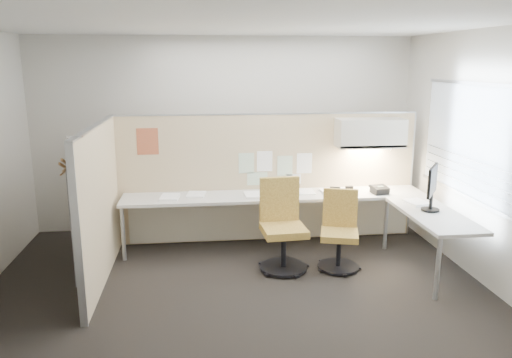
{
  "coord_description": "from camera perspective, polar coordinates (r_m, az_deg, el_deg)",
  "views": [
    {
      "loc": [
        -0.38,
        -5.02,
        2.44
      ],
      "look_at": [
        0.29,
        0.8,
        1.06
      ],
      "focal_mm": 35.0,
      "sensor_mm": 36.0,
      "label": 1
    }
  ],
  "objects": [
    {
      "name": "floor",
      "position": [
        5.6,
        -2.1,
        -12.63
      ],
      "size": [
        5.5,
        4.5,
        0.01
      ],
      "primitive_type": "cube",
      "color": "black",
      "rests_on": "ground"
    },
    {
      "name": "ceiling",
      "position": [
        5.05,
        -2.38,
        17.42
      ],
      "size": [
        5.5,
        4.5,
        0.01
      ],
      "primitive_type": "cube",
      "color": "white",
      "rests_on": "wall_back"
    },
    {
      "name": "wall_back",
      "position": [
        7.35,
        -3.58,
        5.12
      ],
      "size": [
        5.5,
        0.02,
        2.8
      ],
      "primitive_type": "cube",
      "color": "beige",
      "rests_on": "ground"
    },
    {
      "name": "wall_front",
      "position": [
        2.98,
        1.11,
        -7.1
      ],
      "size": [
        5.5,
        0.02,
        2.8
      ],
      "primitive_type": "cube",
      "color": "beige",
      "rests_on": "ground"
    },
    {
      "name": "wall_right",
      "position": [
        6.01,
        24.95,
        2.06
      ],
      "size": [
        0.02,
        4.5,
        2.8
      ],
      "primitive_type": "cube",
      "color": "beige",
      "rests_on": "ground"
    },
    {
      "name": "window_pane",
      "position": [
        5.97,
        24.89,
        3.47
      ],
      "size": [
        0.01,
        2.8,
        1.3
      ],
      "primitive_type": "cube",
      "color": "#9DAAB7",
      "rests_on": "wall_right"
    },
    {
      "name": "partition_back",
      "position": [
        6.87,
        1.36,
        0.09
      ],
      "size": [
        4.1,
        0.06,
        1.75
      ],
      "primitive_type": "cube",
      "color": "tan",
      "rests_on": "floor"
    },
    {
      "name": "partition_left",
      "position": [
        5.85,
        -17.41,
        -2.87
      ],
      "size": [
        0.06,
        2.2,
        1.75
      ],
      "primitive_type": "cube",
      "color": "tan",
      "rests_on": "floor"
    },
    {
      "name": "desk",
      "position": [
        6.55,
        5.23,
        -3.09
      ],
      "size": [
        4.0,
        2.07,
        0.73
      ],
      "color": "beige",
      "rests_on": "floor"
    },
    {
      "name": "overhead_bin",
      "position": [
        6.87,
        12.91,
        5.15
      ],
      "size": [
        0.9,
        0.36,
        0.38
      ],
      "primitive_type": "cube",
      "color": "beige",
      "rests_on": "partition_back"
    },
    {
      "name": "task_light_strip",
      "position": [
        6.9,
        12.82,
        3.43
      ],
      "size": [
        0.6,
        0.06,
        0.02
      ],
      "primitive_type": "cube",
      "color": "#FFEABF",
      "rests_on": "overhead_bin"
    },
    {
      "name": "pinned_papers",
      "position": [
        6.81,
        2.07,
        1.34
      ],
      "size": [
        1.01,
        0.0,
        0.47
      ],
      "color": "#8CBF8C",
      "rests_on": "partition_back"
    },
    {
      "name": "poster",
      "position": [
        6.7,
        -12.29,
        4.21
      ],
      "size": [
        0.28,
        0.0,
        0.35
      ],
      "primitive_type": "cube",
      "color": "#FC581F",
      "rests_on": "partition_back"
    },
    {
      "name": "chair_left",
      "position": [
        5.99,
        3.01,
        -5.62
      ],
      "size": [
        0.57,
        0.57,
        1.07
      ],
      "rotation": [
        0.0,
        0.0,
        0.07
      ],
      "color": "black",
      "rests_on": "floor"
    },
    {
      "name": "chair_right",
      "position": [
        6.11,
        9.5,
        -6.08
      ],
      "size": [
        0.53,
        0.55,
        0.93
      ],
      "rotation": [
        0.0,
        0.0,
        -0.27
      ],
      "color": "black",
      "rests_on": "floor"
    },
    {
      "name": "monitor",
      "position": [
        6.14,
        19.49,
        -0.69
      ],
      "size": [
        0.31,
        0.44,
        0.53
      ],
      "rotation": [
        0.0,
        0.0,
        0.97
      ],
      "color": "black",
      "rests_on": "desk"
    },
    {
      "name": "phone",
      "position": [
        6.81,
        13.91,
        -1.22
      ],
      "size": [
        0.24,
        0.22,
        0.12
      ],
      "rotation": [
        0.0,
        0.0,
        0.18
      ],
      "color": "black",
      "rests_on": "desk"
    },
    {
      "name": "stapler",
      "position": [
        6.87,
        9.02,
        -1.1
      ],
      "size": [
        0.15,
        0.08,
        0.05
      ],
      "primitive_type": "cube",
      "rotation": [
        0.0,
        0.0,
        -0.27
      ],
      "color": "black",
      "rests_on": "desk"
    },
    {
      "name": "tape_dispenser",
      "position": [
        6.9,
        10.6,
        -1.05
      ],
      "size": [
        0.1,
        0.06,
        0.06
      ],
      "primitive_type": "cube",
      "rotation": [
        0.0,
        0.0,
        -0.04
      ],
      "color": "black",
      "rests_on": "desk"
    },
    {
      "name": "coat_hook",
      "position": [
        4.91,
        -20.62,
        0.27
      ],
      "size": [
        0.18,
        0.48,
        1.44
      ],
      "color": "silver",
      "rests_on": "partition_left"
    },
    {
      "name": "paper_stack_0",
      "position": [
        6.49,
        -9.81,
        -2.06
      ],
      "size": [
        0.26,
        0.32,
        0.03
      ],
      "primitive_type": "cube",
      "rotation": [
        0.0,
        0.0,
        -0.1
      ],
      "color": "white",
      "rests_on": "desk"
    },
    {
      "name": "paper_stack_1",
      "position": [
        6.6,
        -6.84,
        -1.75
      ],
      "size": [
        0.27,
        0.33,
        0.02
      ],
      "primitive_type": "cube",
      "rotation": [
        0.0,
        0.0,
        -0.13
      ],
      "color": "white",
      "rests_on": "desk"
    },
    {
      "name": "paper_stack_2",
      "position": [
        6.49,
        -0.27,
        -1.86
      ],
      "size": [
        0.24,
        0.31,
        0.03
      ],
      "primitive_type": "cube",
      "rotation": [
        0.0,
        0.0,
        0.04
      ],
      "color": "white",
      "rests_on": "desk"
    },
    {
      "name": "paper_stack_3",
      "position": [
        6.73,
        5.67,
        -1.45
      ],
      "size": [
        0.24,
        0.31,
        0.01
      ],
      "primitive_type": "cube",
      "rotation": [
        0.0,
        0.0,
        -0.04
      ],
      "color": "white",
      "rests_on": "desk"
    },
    {
      "name": "paper_stack_4",
      "position": [
        6.74,
        8.53,
        -1.45
      ],
      "size": [
        0.26,
        0.32,
        0.03
      ],
      "primitive_type": "cube",
      "rotation": [
        0.0,
        0.0,
        0.11
      ],
      "color": "white",
      "rests_on": "desk"
    },
    {
      "name": "paper_stack_5",
      "position": [
        6.49,
        17.88,
        -2.54
      ],
      "size": [
        0.28,
        0.34,
        0.02
      ],
      "primitive_type": "cube",
      "rotation": [
        0.0,
        0.0,
        0.2
      ],
      "color": "white",
      "rests_on": "desk"
    }
  ]
}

